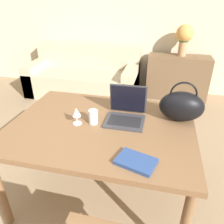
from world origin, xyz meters
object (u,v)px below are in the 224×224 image
object	(u,v)px
couch	(84,78)
flower_vase	(184,36)
laptop	(126,111)
handbag	(182,106)
drinking_glass	(93,117)
wine_glass	(76,113)

from	to	relation	value
couch	flower_vase	world-z (taller)	flower_vase
laptop	handbag	size ratio (longest dim) A/B	0.88
couch	drinking_glass	world-z (taller)	drinking_glass
wine_glass	flower_vase	bearing A→B (deg)	69.75
laptop	drinking_glass	world-z (taller)	laptop
drinking_glass	wine_glass	distance (m)	0.13
handbag	drinking_glass	bearing A→B (deg)	-162.97
laptop	handbag	bearing A→B (deg)	9.27
couch	drinking_glass	xyz separation A→B (m)	(0.88, -2.19, 0.51)
wine_glass	couch	bearing A→B (deg)	108.90
handbag	flower_vase	xyz separation A→B (m)	(0.12, 2.22, 0.18)
flower_vase	handbag	bearing A→B (deg)	-93.12
drinking_glass	flower_vase	world-z (taller)	flower_vase
drinking_glass	flower_vase	xyz separation A→B (m)	(0.78, 2.42, 0.25)
couch	laptop	bearing A→B (deg)	-61.36
wine_glass	handbag	size ratio (longest dim) A/B	0.40
couch	drinking_glass	distance (m)	2.41
laptop	drinking_glass	xyz separation A→B (m)	(-0.24, -0.13, -0.01)
couch	handbag	size ratio (longest dim) A/B	5.64
drinking_glass	couch	bearing A→B (deg)	112.01
couch	flower_vase	xyz separation A→B (m)	(1.67, 0.23, 0.76)
drinking_glass	handbag	world-z (taller)	handbag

